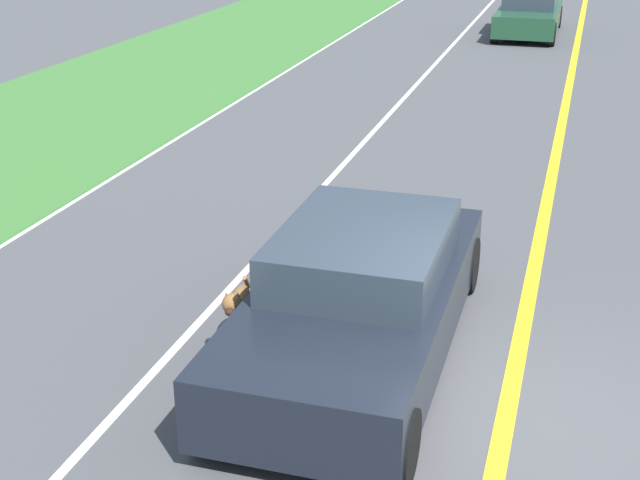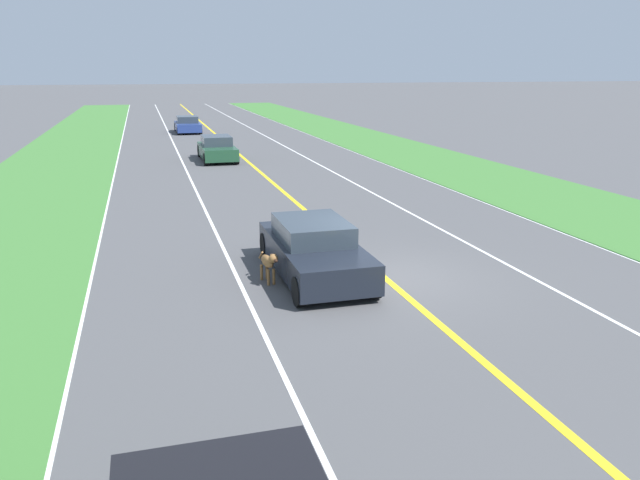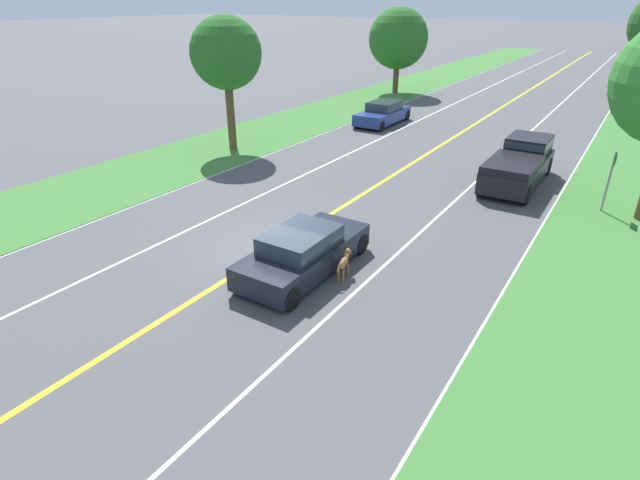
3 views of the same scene
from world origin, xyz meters
TOP-DOWN VIEW (x-y plane):
  - ground_plane at (0.00, 0.00)m, footprint 400.00×400.00m
  - centre_divider_line at (0.00, 0.00)m, footprint 0.18×160.00m
  - lane_dash_same_dir at (3.50, 0.00)m, footprint 0.10×160.00m
  - ego_car at (1.61, -0.73)m, footprint 1.94×4.69m
  - dog at (2.82, -0.41)m, footprint 0.36×1.09m
  - car_trailing_near at (1.55, -21.61)m, footprint 1.85×4.45m

SIDE VIEW (x-z plane):
  - ground_plane at x=0.00m, z-range 0.00..0.00m
  - centre_divider_line at x=0.00m, z-range 0.00..0.01m
  - lane_dash_same_dir at x=3.50m, z-range 0.00..0.01m
  - dog at x=2.82m, z-range 0.11..0.94m
  - car_trailing_near at x=1.55m, z-range -0.04..1.31m
  - ego_car at x=1.61m, z-range -0.04..1.33m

